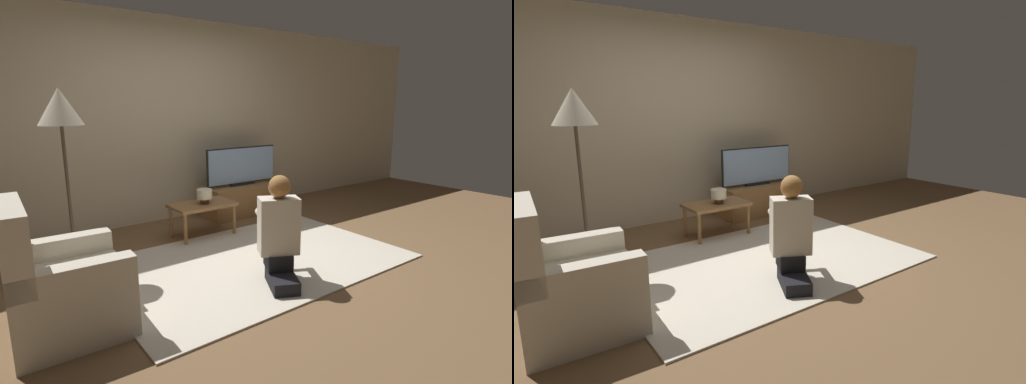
% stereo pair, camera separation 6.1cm
% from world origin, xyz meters
% --- Properties ---
extents(ground_plane, '(10.00, 10.00, 0.00)m').
position_xyz_m(ground_plane, '(0.00, 0.00, 0.00)').
color(ground_plane, brown).
extents(wall_back, '(10.00, 0.06, 2.60)m').
position_xyz_m(wall_back, '(0.00, 1.93, 1.30)').
color(wall_back, beige).
rests_on(wall_back, ground_plane).
extents(rug, '(2.89, 1.89, 0.02)m').
position_xyz_m(rug, '(0.00, 0.00, 0.01)').
color(rug, beige).
rests_on(rug, ground_plane).
extents(tv_stand, '(1.09, 0.49, 0.42)m').
position_xyz_m(tv_stand, '(0.90, 1.49, 0.21)').
color(tv_stand, olive).
rests_on(tv_stand, ground_plane).
extents(tv, '(1.11, 0.08, 0.53)m').
position_xyz_m(tv, '(0.90, 1.49, 0.69)').
color(tv, black).
rests_on(tv, tv_stand).
extents(coffee_table, '(0.72, 0.45, 0.40)m').
position_xyz_m(coffee_table, '(-0.02, 0.98, 0.35)').
color(coffee_table, olive).
rests_on(coffee_table, ground_plane).
extents(floor_lamp, '(0.37, 0.37, 1.67)m').
position_xyz_m(floor_lamp, '(-1.48, 0.77, 1.41)').
color(floor_lamp, '#4C4233').
rests_on(floor_lamp, ground_plane).
extents(armchair, '(0.77, 0.78, 0.94)m').
position_xyz_m(armchair, '(-1.78, -0.20, 0.31)').
color(armchair, beige).
rests_on(armchair, ground_plane).
extents(person_kneeling, '(0.56, 0.78, 0.94)m').
position_xyz_m(person_kneeling, '(-0.11, -0.49, 0.48)').
color(person_kneeling, black).
rests_on(person_kneeling, rug).
extents(table_lamp, '(0.18, 0.18, 0.17)m').
position_xyz_m(table_lamp, '(-0.01, 0.95, 0.50)').
color(table_lamp, '#4C3823').
rests_on(table_lamp, coffee_table).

